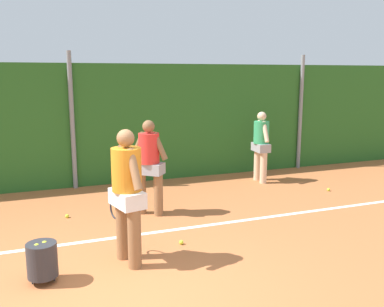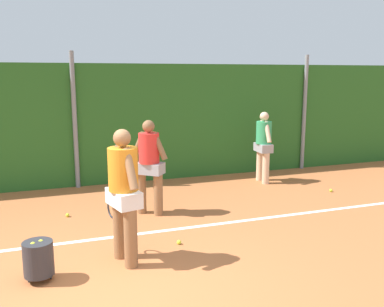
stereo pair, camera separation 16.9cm
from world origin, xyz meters
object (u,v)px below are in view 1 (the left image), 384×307
(tennis_ball_3, at_px, (181,242))
(tennis_ball_4, at_px, (329,190))
(player_midcourt, at_px, (149,162))
(tennis_ball_1, at_px, (139,188))
(player_foreground_near, at_px, (127,190))
(ball_hopper, at_px, (42,260))
(player_backcourt_far, at_px, (261,143))
(tennis_ball_5, at_px, (67,216))

(tennis_ball_3, relative_size, tennis_ball_4, 1.00)
(player_midcourt, height_order, tennis_ball_1, player_midcourt)
(player_foreground_near, height_order, ball_hopper, player_foreground_near)
(player_backcourt_far, distance_m, tennis_ball_3, 4.20)
(player_foreground_near, xyz_separation_m, ball_hopper, (-1.09, -0.18, -0.72))
(player_foreground_near, bearing_deg, player_midcourt, -37.20)
(player_midcourt, height_order, ball_hopper, player_midcourt)
(player_midcourt, distance_m, tennis_ball_3, 1.76)
(ball_hopper, bearing_deg, tennis_ball_5, 79.02)
(tennis_ball_5, bearing_deg, ball_hopper, -100.98)
(player_backcourt_far, height_order, ball_hopper, player_backcourt_far)
(player_midcourt, distance_m, tennis_ball_4, 4.10)
(player_backcourt_far, relative_size, ball_hopper, 3.19)
(player_midcourt, bearing_deg, player_foreground_near, 106.87)
(player_backcourt_far, distance_m, tennis_ball_1, 2.98)
(player_foreground_near, relative_size, player_backcourt_far, 1.10)
(tennis_ball_4, bearing_deg, player_backcourt_far, 127.89)
(player_foreground_near, xyz_separation_m, player_backcourt_far, (3.80, 3.18, -0.09))
(player_foreground_near, distance_m, ball_hopper, 1.31)
(player_midcourt, bearing_deg, player_backcourt_far, -115.75)
(player_backcourt_far, relative_size, tennis_ball_5, 24.78)
(player_backcourt_far, height_order, tennis_ball_5, player_backcourt_far)
(tennis_ball_3, height_order, tennis_ball_5, same)
(player_backcourt_far, height_order, tennis_ball_1, player_backcourt_far)
(tennis_ball_4, bearing_deg, ball_hopper, -160.22)
(player_foreground_near, relative_size, ball_hopper, 3.50)
(player_backcourt_far, height_order, tennis_ball_4, player_backcourt_far)
(tennis_ball_1, height_order, tennis_ball_5, same)
(tennis_ball_4, relative_size, tennis_ball_5, 1.00)
(player_foreground_near, height_order, tennis_ball_5, player_foreground_near)
(player_backcourt_far, bearing_deg, tennis_ball_4, -139.09)
(tennis_ball_4, bearing_deg, player_midcourt, -178.37)
(tennis_ball_1, relative_size, tennis_ball_3, 1.00)
(tennis_ball_1, relative_size, tennis_ball_5, 1.00)
(player_foreground_near, height_order, player_backcourt_far, player_foreground_near)
(player_midcourt, relative_size, tennis_ball_3, 25.72)
(player_foreground_near, xyz_separation_m, tennis_ball_4, (4.77, 1.93, -0.97))
(tennis_ball_3, bearing_deg, player_foreground_near, -159.43)
(player_midcourt, relative_size, tennis_ball_5, 25.72)
(player_midcourt, distance_m, player_backcourt_far, 3.32)
(tennis_ball_3, relative_size, tennis_ball_5, 1.00)
(player_backcourt_far, relative_size, tennis_ball_1, 24.78)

